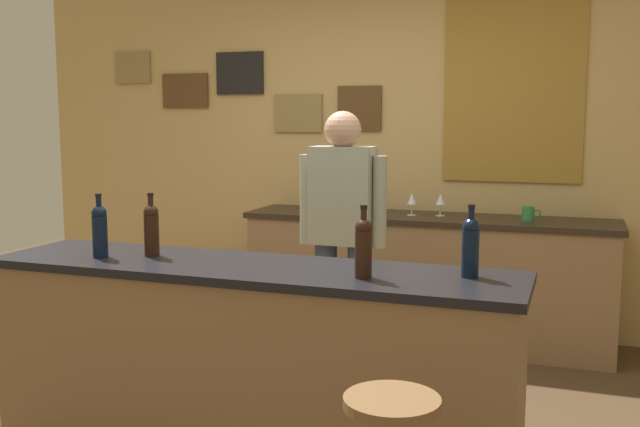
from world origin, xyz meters
TOP-DOWN VIEW (x-y plane):
  - ground_plane at (0.00, 0.00)m, footprint 10.00×10.00m
  - back_wall at (0.01, 2.03)m, footprint 6.00×0.09m
  - bar_counter at (0.00, -0.40)m, footprint 2.47×0.60m
  - side_counter at (0.40, 1.65)m, footprint 2.58×0.56m
  - bartender at (0.12, 0.60)m, footprint 0.52×0.21m
  - wine_bottle_a at (-0.74, -0.48)m, footprint 0.07×0.07m
  - wine_bottle_b at (-0.53, -0.37)m, footprint 0.07×0.07m
  - wine_bottle_c at (0.56, -0.49)m, footprint 0.07×0.07m
  - wine_bottle_d at (0.98, -0.32)m, footprint 0.07×0.07m
  - wine_glass_a at (-0.35, 1.63)m, footprint 0.07×0.07m
  - wine_glass_b at (-0.14, 1.61)m, footprint 0.07×0.07m
  - wine_glass_c at (0.29, 1.64)m, footprint 0.07×0.07m
  - wine_glass_d at (0.49, 1.68)m, footprint 0.07×0.07m
  - coffee_mug at (1.08, 1.65)m, footprint 0.12×0.08m

SIDE VIEW (x-z plane):
  - ground_plane at x=0.00m, z-range 0.00..0.00m
  - side_counter at x=0.40m, z-range 0.00..0.90m
  - bar_counter at x=0.00m, z-range 0.00..0.92m
  - bartender at x=0.12m, z-range 0.13..1.75m
  - coffee_mug at x=1.08m, z-range 0.90..1.00m
  - wine_glass_a at x=-0.35m, z-range 0.93..1.09m
  - wine_glass_b at x=-0.14m, z-range 0.93..1.09m
  - wine_glass_c at x=0.29m, z-range 0.93..1.09m
  - wine_glass_d at x=0.49m, z-range 0.93..1.09m
  - wine_bottle_a at x=-0.74m, z-range 0.90..1.21m
  - wine_bottle_b at x=-0.53m, z-range 0.90..1.21m
  - wine_bottle_c at x=0.56m, z-range 0.90..1.21m
  - wine_bottle_d at x=0.98m, z-range 0.90..1.21m
  - back_wall at x=0.01m, z-range 0.02..2.82m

